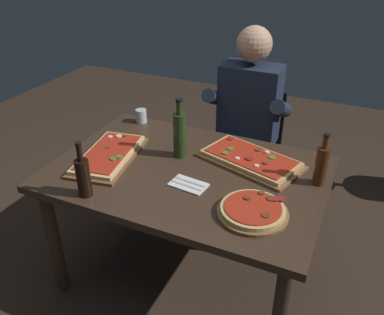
{
  "coord_description": "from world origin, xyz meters",
  "views": [
    {
      "loc": [
        0.76,
        -1.61,
        1.84
      ],
      "look_at": [
        0.0,
        0.05,
        0.79
      ],
      "focal_mm": 37.79,
      "sensor_mm": 36.0,
      "label": 1
    }
  ],
  "objects_px": {
    "pizza_round_far": "(253,211)",
    "diner_chair": "(249,145)",
    "seated_diner": "(247,119)",
    "vinegar_bottle_green": "(321,165)",
    "pizza_rectangular_left": "(109,155)",
    "pizza_rectangular_front": "(250,159)",
    "tumbler_near_camera": "(141,117)",
    "wine_bottle_dark": "(83,176)",
    "dining_table": "(188,185)",
    "oil_bottle_amber": "(180,134)"
  },
  "relations": [
    {
      "from": "vinegar_bottle_green",
      "to": "oil_bottle_amber",
      "type": "bearing_deg",
      "value": -177.39
    },
    {
      "from": "vinegar_bottle_green",
      "to": "wine_bottle_dark",
      "type": "bearing_deg",
      "value": -150.58
    },
    {
      "from": "vinegar_bottle_green",
      "to": "seated_diner",
      "type": "height_order",
      "value": "seated_diner"
    },
    {
      "from": "dining_table",
      "to": "seated_diner",
      "type": "relative_size",
      "value": 1.05
    },
    {
      "from": "dining_table",
      "to": "diner_chair",
      "type": "bearing_deg",
      "value": 84.55
    },
    {
      "from": "pizza_rectangular_front",
      "to": "vinegar_bottle_green",
      "type": "height_order",
      "value": "vinegar_bottle_green"
    },
    {
      "from": "pizza_rectangular_front",
      "to": "vinegar_bottle_green",
      "type": "relative_size",
      "value": 2.2
    },
    {
      "from": "pizza_round_far",
      "to": "seated_diner",
      "type": "height_order",
      "value": "seated_diner"
    },
    {
      "from": "seated_diner",
      "to": "dining_table",
      "type": "bearing_deg",
      "value": -96.33
    },
    {
      "from": "pizza_round_far",
      "to": "vinegar_bottle_green",
      "type": "distance_m",
      "value": 0.44
    },
    {
      "from": "pizza_rectangular_front",
      "to": "seated_diner",
      "type": "xyz_separation_m",
      "value": [
        -0.19,
        0.53,
        -0.02
      ]
    },
    {
      "from": "pizza_rectangular_left",
      "to": "seated_diner",
      "type": "xyz_separation_m",
      "value": [
        0.53,
        0.8,
        -0.02
      ]
    },
    {
      "from": "wine_bottle_dark",
      "to": "diner_chair",
      "type": "bearing_deg",
      "value": 71.23
    },
    {
      "from": "pizza_rectangular_left",
      "to": "pizza_rectangular_front",
      "type": "bearing_deg",
      "value": 21.11
    },
    {
      "from": "pizza_rectangular_left",
      "to": "vinegar_bottle_green",
      "type": "xyz_separation_m",
      "value": [
        1.08,
        0.22,
        0.09
      ]
    },
    {
      "from": "pizza_rectangular_front",
      "to": "seated_diner",
      "type": "height_order",
      "value": "seated_diner"
    },
    {
      "from": "oil_bottle_amber",
      "to": "seated_diner",
      "type": "xyz_separation_m",
      "value": [
        0.19,
        0.62,
        -0.13
      ]
    },
    {
      "from": "pizza_rectangular_front",
      "to": "diner_chair",
      "type": "distance_m",
      "value": 0.73
    },
    {
      "from": "seated_diner",
      "to": "pizza_round_far",
      "type": "bearing_deg",
      "value": -70.71
    },
    {
      "from": "pizza_rectangular_front",
      "to": "wine_bottle_dark",
      "type": "distance_m",
      "value": 0.87
    },
    {
      "from": "wine_bottle_dark",
      "to": "tumbler_near_camera",
      "type": "relative_size",
      "value": 3.25
    },
    {
      "from": "seated_diner",
      "to": "vinegar_bottle_green",
      "type": "bearing_deg",
      "value": -46.47
    },
    {
      "from": "pizza_rectangular_left",
      "to": "vinegar_bottle_green",
      "type": "bearing_deg",
      "value": 11.48
    },
    {
      "from": "pizza_round_far",
      "to": "diner_chair",
      "type": "bearing_deg",
      "value": 107.27
    },
    {
      "from": "tumbler_near_camera",
      "to": "pizza_round_far",
      "type": "bearing_deg",
      "value": -33.79
    },
    {
      "from": "wine_bottle_dark",
      "to": "tumbler_near_camera",
      "type": "bearing_deg",
      "value": 102.38
    },
    {
      "from": "dining_table",
      "to": "wine_bottle_dark",
      "type": "distance_m",
      "value": 0.56
    },
    {
      "from": "oil_bottle_amber",
      "to": "seated_diner",
      "type": "relative_size",
      "value": 0.25
    },
    {
      "from": "pizza_rectangular_left",
      "to": "seated_diner",
      "type": "distance_m",
      "value": 0.96
    },
    {
      "from": "pizza_rectangular_left",
      "to": "wine_bottle_dark",
      "type": "xyz_separation_m",
      "value": [
        0.1,
        -0.33,
        0.08
      ]
    },
    {
      "from": "dining_table",
      "to": "pizza_rectangular_front",
      "type": "bearing_deg",
      "value": 37.91
    },
    {
      "from": "pizza_rectangular_front",
      "to": "oil_bottle_amber",
      "type": "distance_m",
      "value": 0.4
    },
    {
      "from": "oil_bottle_amber",
      "to": "pizza_round_far",
      "type": "bearing_deg",
      "value": -32.87
    },
    {
      "from": "dining_table",
      "to": "diner_chair",
      "type": "relative_size",
      "value": 1.61
    },
    {
      "from": "pizza_rectangular_front",
      "to": "diner_chair",
      "type": "xyz_separation_m",
      "value": [
        -0.19,
        0.65,
        -0.27
      ]
    },
    {
      "from": "tumbler_near_camera",
      "to": "seated_diner",
      "type": "distance_m",
      "value": 0.69
    },
    {
      "from": "diner_chair",
      "to": "oil_bottle_amber",
      "type": "bearing_deg",
      "value": -104.2
    },
    {
      "from": "oil_bottle_amber",
      "to": "pizza_rectangular_left",
      "type": "bearing_deg",
      "value": -151.37
    },
    {
      "from": "tumbler_near_camera",
      "to": "seated_diner",
      "type": "bearing_deg",
      "value": 28.21
    },
    {
      "from": "pizza_round_far",
      "to": "wine_bottle_dark",
      "type": "height_order",
      "value": "wine_bottle_dark"
    },
    {
      "from": "dining_table",
      "to": "pizza_rectangular_front",
      "type": "relative_size",
      "value": 2.34
    },
    {
      "from": "pizza_rectangular_left",
      "to": "diner_chair",
      "type": "height_order",
      "value": "diner_chair"
    },
    {
      "from": "pizza_rectangular_front",
      "to": "tumbler_near_camera",
      "type": "distance_m",
      "value": 0.82
    },
    {
      "from": "pizza_rectangular_left",
      "to": "pizza_round_far",
      "type": "relative_size",
      "value": 1.74
    },
    {
      "from": "pizza_rectangular_left",
      "to": "oil_bottle_amber",
      "type": "xyz_separation_m",
      "value": [
        0.34,
        0.19,
        0.12
      ]
    },
    {
      "from": "oil_bottle_amber",
      "to": "tumbler_near_camera",
      "type": "relative_size",
      "value": 3.88
    },
    {
      "from": "pizza_round_far",
      "to": "diner_chair",
      "type": "distance_m",
      "value": 1.15
    },
    {
      "from": "tumbler_near_camera",
      "to": "diner_chair",
      "type": "relative_size",
      "value": 0.1
    },
    {
      "from": "pizza_rectangular_left",
      "to": "oil_bottle_amber",
      "type": "height_order",
      "value": "oil_bottle_amber"
    },
    {
      "from": "pizza_rectangular_front",
      "to": "wine_bottle_dark",
      "type": "xyz_separation_m",
      "value": [
        -0.61,
        -0.61,
        0.08
      ]
    }
  ]
}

